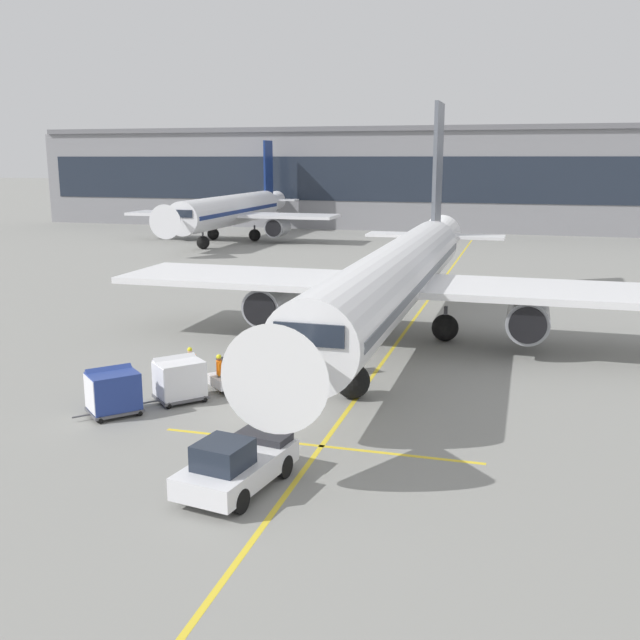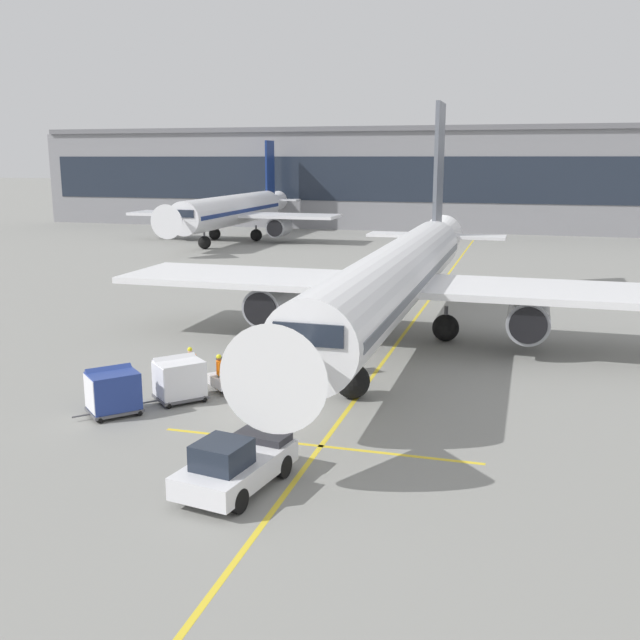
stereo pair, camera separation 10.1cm
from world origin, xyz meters
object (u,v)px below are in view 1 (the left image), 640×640
object	(u,v)px
ground_crew_by_carts	(219,371)
safety_cone_nose_mark	(262,349)
pushback_tug	(236,465)
safety_cone_engine_keepout	(306,327)
belt_loader	(252,368)
ground_crew_marshaller	(190,363)
ground_crew_by_loader	(195,373)
safety_cone_wingtip	(300,343)
baggage_cart_lead	(179,378)
distant_airplane	(231,211)
parked_airplane	(397,277)
baggage_cart_second	(113,391)

from	to	relation	value
ground_crew_by_carts	safety_cone_nose_mark	bearing A→B (deg)	92.90
pushback_tug	safety_cone_engine_keepout	xyz separation A→B (m)	(-4.02, 20.83, -0.45)
belt_loader	ground_crew_marshaller	world-z (taller)	belt_loader
safety_cone_nose_mark	ground_crew_by_loader	bearing A→B (deg)	-94.39
belt_loader	safety_cone_wingtip	world-z (taller)	belt_loader
baggage_cart_lead	distant_airplane	world-z (taller)	distant_airplane
baggage_cart_lead	safety_cone_wingtip	distance (m)	10.23
ground_crew_marshaller	safety_cone_wingtip	xyz separation A→B (m)	(2.90, 7.58, -0.69)
ground_crew_by_carts	safety_cone_nose_mark	distance (m)	6.37
baggage_cart_lead	safety_cone_engine_keepout	world-z (taller)	baggage_cart_lead
parked_airplane	baggage_cart_second	world-z (taller)	parked_airplane
belt_loader	baggage_cart_second	distance (m)	6.54
pushback_tug	distant_airplane	size ratio (longest dim) A/B	0.13
belt_loader	ground_crew_by_carts	world-z (taller)	belt_loader
safety_cone_engine_keepout	ground_crew_by_carts	bearing A→B (deg)	-92.00
belt_loader	distant_airplane	size ratio (longest dim) A/B	0.13
baggage_cart_lead	safety_cone_nose_mark	world-z (taller)	baggage_cart_lead
ground_crew_marshaller	safety_cone_wingtip	size ratio (longest dim) A/B	2.78
ground_crew_by_carts	pushback_tug	bearing A→B (deg)	-63.56
baggage_cart_second	distant_airplane	xyz separation A→B (m)	(-19.90, 60.40, 2.71)
pushback_tug	distant_airplane	world-z (taller)	distant_airplane
baggage_cart_second	safety_cone_engine_keepout	bearing A→B (deg)	77.88
ground_crew_by_carts	ground_crew_marshaller	size ratio (longest dim) A/B	1.00
parked_airplane	ground_crew_marshaller	world-z (taller)	parked_airplane
parked_airplane	belt_loader	size ratio (longest dim) A/B	8.58
ground_crew_marshaller	safety_cone_wingtip	distance (m)	8.15
belt_loader	ground_crew_marshaller	bearing A→B (deg)	-170.89
safety_cone_engine_keepout	belt_loader	bearing A→B (deg)	-86.38
ground_crew_by_loader	baggage_cart_lead	bearing A→B (deg)	-109.14
ground_crew_by_carts	safety_cone_engine_keepout	distance (m)	11.93
baggage_cart_second	pushback_tug	size ratio (longest dim) A/B	0.55
baggage_cart_second	safety_cone_nose_mark	size ratio (longest dim) A/B	3.71
safety_cone_engine_keepout	baggage_cart_second	bearing A→B (deg)	-102.12
distant_airplane	belt_loader	bearing A→B (deg)	-66.56
belt_loader	safety_cone_wingtip	size ratio (longest dim) A/B	7.75
safety_cone_wingtip	distant_airplane	distance (m)	53.90
belt_loader	safety_cone_nose_mark	bearing A→B (deg)	105.56
ground_crew_by_loader	ground_crew_by_carts	xyz separation A→B (m)	(0.86, 0.68, 0.00)
ground_crew_by_loader	safety_cone_nose_mark	world-z (taller)	ground_crew_by_loader
parked_airplane	baggage_cart_second	bearing A→B (deg)	-120.32
baggage_cart_second	ground_crew_by_carts	size ratio (longest dim) A/B	1.47
baggage_cart_second	distant_airplane	world-z (taller)	distant_airplane
belt_loader	ground_crew_by_carts	distance (m)	1.68
ground_crew_marshaller	distant_airplane	distance (m)	59.65
pushback_tug	safety_cone_nose_mark	xyz separation A→B (m)	(-4.76, 15.25, -0.49)
ground_crew_by_carts	safety_cone_wingtip	bearing A→B (deg)	82.46
safety_cone_nose_mark	belt_loader	bearing A→B (deg)	-74.44
pushback_tug	baggage_cart_lead	bearing A→B (deg)	127.30
ground_crew_by_loader	ground_crew_marshaller	world-z (taller)	same
ground_crew_by_loader	distant_airplane	world-z (taller)	distant_airplane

